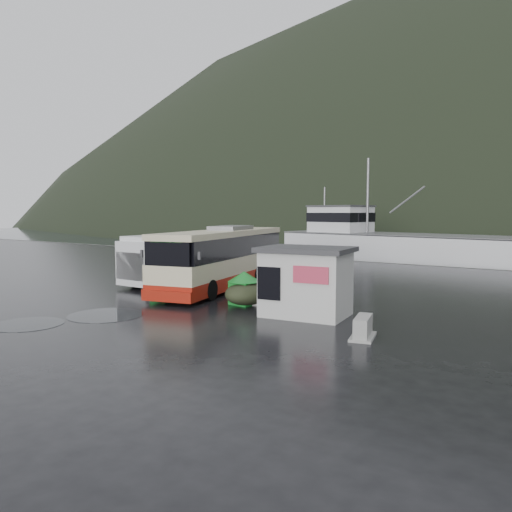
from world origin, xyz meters
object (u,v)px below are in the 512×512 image
Objects in this scene: white_van at (175,283)px; jersey_barrier_a at (261,303)px; jersey_barrier_b at (363,338)px; waste_bin_right at (244,304)px; fishing_trawler at (395,255)px; ticket_kiosk at (306,316)px; waste_bin_left at (163,299)px; coach_bus at (224,287)px; dome_tent at (248,304)px.

white_van reaches higher than jersey_barrier_a.
waste_bin_right is at bearing 159.57° from jersey_barrier_b.
fishing_trawler is at bearing 81.20° from white_van.
ticket_kiosk is 29.83m from fishing_trawler.
jersey_barrier_a is at bearing -17.18° from white_van.
white_van is 5.05m from waste_bin_left.
coach_bus is 8.01× the size of waste_bin_right.
jersey_barrier_b is (10.60, -1.40, 0.00)m from waste_bin_left.
jersey_barrier_a is at bearing 56.62° from waste_bin_right.
coach_bus reaches higher than jersey_barrier_a.
jersey_barrier_a is at bearing 63.65° from dome_tent.
waste_bin_left is 0.91× the size of jersey_barrier_b.
waste_bin_left is 0.88× the size of waste_bin_right.
jersey_barrier_a is at bearing 153.00° from jersey_barrier_b.
jersey_barrier_b is (3.25, -1.97, 0.00)m from ticket_kiosk.
dome_tent is at bearing 158.52° from jersey_barrier_b.
waste_bin_left is 10.70m from jersey_barrier_b.
dome_tent is 28.66m from fishing_trawler.
coach_bus is at bearing -82.88° from fishing_trawler.
waste_bin_left is at bearing -105.42° from coach_bus.
jersey_barrier_a is 1.10× the size of jersey_barrier_b.
fishing_trawler is (-3.72, 28.42, 0.00)m from dome_tent.
ticket_kiosk is at bearing -18.84° from white_van.
fishing_trawler is (-6.98, 29.01, 0.00)m from ticket_kiosk.
ticket_kiosk is at bearing -68.70° from fishing_trawler.
ticket_kiosk is 3.80m from jersey_barrier_b.
dome_tent is at bearing -22.08° from white_van.
waste_bin_right is 0.57× the size of dome_tent.
jersey_barrier_b is 32.62m from fishing_trawler.
ticket_kiosk reaches higher than jersey_barrier_b.
jersey_barrier_b is at bearing -20.43° from waste_bin_right.
white_van is 7.85m from jersey_barrier_a.
waste_bin_left is 0.37× the size of ticket_kiosk.
jersey_barrier_b is (10.51, -5.78, 0.00)m from coach_bus.
dome_tent is (4.11, 1.16, 0.00)m from waste_bin_left.
dome_tent is (7.24, -2.79, 0.00)m from white_van.
fishing_trawler reaches higher than waste_bin_right.
waste_bin_right is at bearing -54.78° from coach_bus.
coach_bus is 7.53× the size of jersey_barrier_a.
jersey_barrier_b is (6.65, -2.48, 0.00)m from waste_bin_right.
dome_tent is (4.01, -3.23, 0.00)m from coach_bus.
ticket_kiosk reaches higher than dome_tent.
fishing_trawler is at bearing 98.23° from jersey_barrier_a.
dome_tent is at bearing -74.76° from fishing_trawler.
coach_bus reaches higher than waste_bin_left.
ticket_kiosk is (3.25, -0.59, 0.00)m from dome_tent.
white_van is at bearing 128.44° from waste_bin_left.
waste_bin_left is 4.27m from dome_tent.
coach_bus is 3.26m from white_van.
white_van is 25.87m from fishing_trawler.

